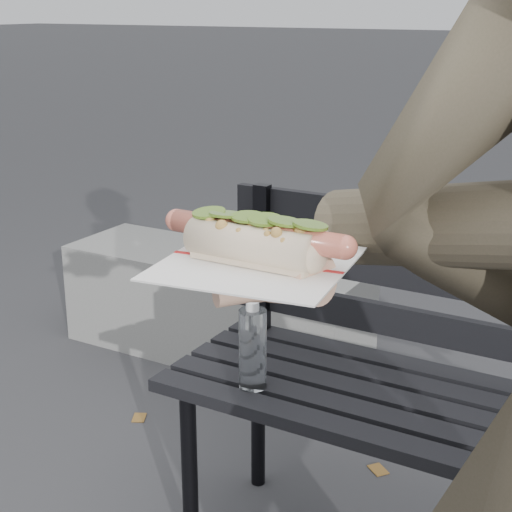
% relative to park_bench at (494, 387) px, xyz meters
% --- Properties ---
extents(park_bench, '(1.50, 0.44, 0.88)m').
position_rel_park_bench_xyz_m(park_bench, '(0.00, 0.00, 0.00)').
color(park_bench, black).
rests_on(park_bench, ground).
extents(concrete_block, '(1.20, 0.40, 0.40)m').
position_rel_park_bench_xyz_m(concrete_block, '(-1.25, 0.80, -0.32)').
color(concrete_block, slate).
rests_on(concrete_block, ground).
extents(held_hotdog, '(0.62, 0.32, 0.20)m').
position_rel_park_bench_xyz_m(held_hotdog, '(0.12, -0.85, 0.58)').
color(held_hotdog, '#433D2C').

